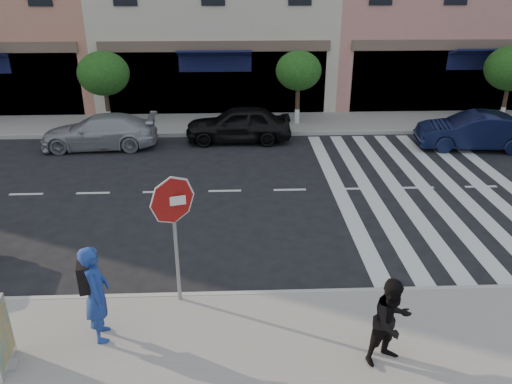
# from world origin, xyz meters

# --- Properties ---
(ground) EXTENTS (120.00, 120.00, 0.00)m
(ground) POSITION_xyz_m (0.00, 0.00, 0.00)
(ground) COLOR black
(ground) RESTS_ON ground
(sidewalk_near) EXTENTS (60.00, 4.50, 0.15)m
(sidewalk_near) POSITION_xyz_m (0.00, -3.75, 0.07)
(sidewalk_near) COLOR gray
(sidewalk_near) RESTS_ON ground
(sidewalk_far) EXTENTS (60.00, 3.00, 0.15)m
(sidewalk_far) POSITION_xyz_m (0.00, 11.00, 0.07)
(sidewalk_far) COLOR gray
(sidewalk_far) RESTS_ON ground
(street_tree_wb) EXTENTS (2.10, 2.10, 3.06)m
(street_tree_wb) POSITION_xyz_m (-5.00, 10.80, 2.31)
(street_tree_wb) COLOR #473323
(street_tree_wb) RESTS_ON sidewalk_far
(street_tree_c) EXTENTS (1.90, 1.90, 3.04)m
(street_tree_c) POSITION_xyz_m (3.00, 10.80, 2.36)
(street_tree_c) COLOR #473323
(street_tree_c) RESTS_ON sidewalk_far
(street_tree_ea) EXTENTS (2.20, 2.20, 3.19)m
(street_tree_ea) POSITION_xyz_m (12.00, 10.80, 2.39)
(street_tree_ea) COLOR #473323
(street_tree_ea) RESTS_ON sidewalk_far
(stop_sign) EXTENTS (0.92, 0.28, 2.67)m
(stop_sign) POSITION_xyz_m (-0.81, -1.67, 2.08)
(stop_sign) COLOR gray
(stop_sign) RESTS_ON sidewalk_near
(photographer) EXTENTS (0.58, 0.75, 1.84)m
(photographer) POSITION_xyz_m (-2.09, -2.70, 1.07)
(photographer) COLOR navy
(photographer) RESTS_ON sidewalk_near
(walker) EXTENTS (0.95, 0.86, 1.58)m
(walker) POSITION_xyz_m (2.87, -3.51, 0.94)
(walker) COLOR black
(walker) RESTS_ON sidewalk_near
(poster_board) EXTENTS (0.30, 0.79, 1.20)m
(poster_board) POSITION_xyz_m (-3.48, -3.41, 0.74)
(poster_board) COLOR beige
(poster_board) RESTS_ON sidewalk_near
(car_far_left) EXTENTS (4.35, 1.90, 1.25)m
(car_far_left) POSITION_xyz_m (-4.78, 8.29, 0.62)
(car_far_left) COLOR #A0A1A6
(car_far_left) RESTS_ON ground
(car_far_mid) EXTENTS (4.11, 1.70, 1.39)m
(car_far_mid) POSITION_xyz_m (0.47, 8.84, 0.70)
(car_far_mid) COLOR black
(car_far_mid) RESTS_ON ground
(car_far_right) EXTENTS (4.29, 1.94, 1.37)m
(car_far_right) POSITION_xyz_m (9.28, 7.60, 0.68)
(car_far_right) COLOR black
(car_far_right) RESTS_ON ground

